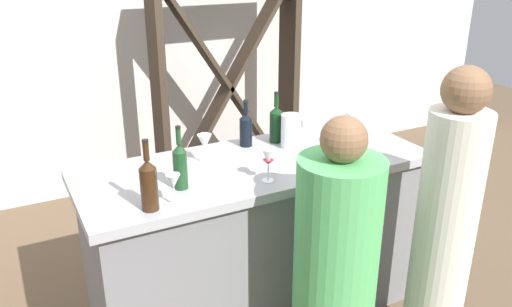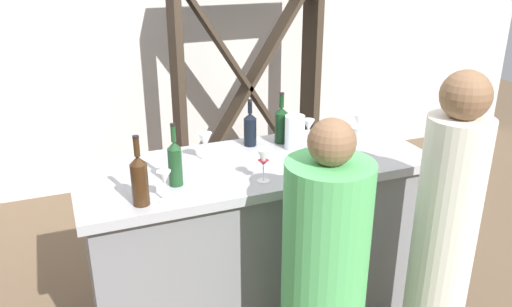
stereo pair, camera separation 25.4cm
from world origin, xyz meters
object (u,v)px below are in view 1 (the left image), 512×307
wine_bottle_second_right_dark_green (276,123)px  person_center_guest (445,230)px  wine_rack (228,87)px  wine_glass_near_center (268,159)px  wine_glass_far_left (205,143)px  wine_glass_far_right (349,117)px  wine_glass_near_right (351,131)px  water_pitcher (291,131)px  wine_bottle_leftmost_amber_brown (149,184)px  wine_bottle_second_left_olive_green (180,165)px  person_left_guest (335,275)px  wine_glass_far_center (303,124)px  wine_glass_near_left (173,183)px  wine_bottle_center_near_black (246,129)px

wine_bottle_second_right_dark_green → person_center_guest: 1.11m
wine_rack → wine_glass_near_center: (-0.64, -1.89, 0.15)m
wine_glass_far_left → wine_glass_far_right: (1.00, 0.06, -0.03)m
wine_glass_near_right → water_pitcher: size_ratio=0.76×
wine_rack → wine_bottle_leftmost_amber_brown: size_ratio=5.77×
wine_rack → wine_bottle_second_right_dark_green: bearing=-103.1°
wine_glass_far_left → wine_glass_near_right: bearing=-12.7°
wine_bottle_second_left_olive_green → wine_glass_near_right: bearing=2.5°
wine_glass_far_right → person_center_guest: 0.96m
person_left_guest → wine_bottle_second_left_olive_green: bearing=48.2°
wine_glass_near_center → water_pitcher: size_ratio=0.87×
wine_bottle_second_left_olive_green → water_pitcher: size_ratio=1.62×
wine_bottle_leftmost_amber_brown → person_center_guest: person_center_guest is taller
wine_glass_far_center → wine_glass_near_left: bearing=-155.4°
wine_rack → wine_glass_far_right: 1.49m
wine_bottle_second_left_olive_green → wine_glass_near_right: size_ratio=2.11×
wine_glass_near_left → wine_rack: bearing=59.4°
wine_rack → water_pitcher: 1.57m
wine_glass_near_right → person_center_guest: bearing=-79.3°
wine_bottle_second_right_dark_green → wine_glass_near_center: wine_bottle_second_right_dark_green is taller
water_pitcher → wine_bottle_leftmost_amber_brown: bearing=-158.4°
wine_glass_far_left → person_left_guest: size_ratio=0.11×
wine_glass_near_center → person_center_guest: 0.96m
person_left_guest → wine_rack: bearing=-9.3°
wine_rack → wine_glass_near_left: (-1.14, -1.93, 0.15)m
wine_glass_far_left → wine_bottle_center_near_black: bearing=23.9°
wine_bottle_second_right_dark_green → wine_glass_near_right: (0.32, -0.30, -0.01)m
wine_bottle_second_right_dark_green → wine_bottle_leftmost_amber_brown: bearing=-151.8°
wine_bottle_center_near_black → person_left_guest: size_ratio=0.19×
wine_glass_near_left → water_pitcher: bearing=24.7°
person_left_guest → wine_glass_near_center: bearing=20.5°
wine_glass_near_right → wine_rack: bearing=89.8°
wine_glass_near_right → wine_glass_far_left: wine_glass_far_left is taller
wine_glass_far_right → person_left_guest: size_ratio=0.09×
wine_glass_far_left → person_left_guest: 0.96m
wine_bottle_center_near_black → wine_glass_near_right: 0.61m
wine_rack → wine_glass_far_right: (0.17, -1.47, 0.13)m
wine_bottle_second_left_olive_green → person_center_guest: person_center_guest is taller
water_pitcher → wine_bottle_center_near_black: bearing=147.8°
wine_rack → wine_glass_far_right: bearing=-83.5°
wine_glass_far_right → wine_bottle_leftmost_amber_brown: bearing=-162.7°
wine_bottle_second_left_olive_green → wine_rack: bearing=59.3°
wine_glass_far_center → wine_bottle_center_near_black: bearing=165.1°
wine_bottle_leftmost_amber_brown → wine_glass_far_right: (1.42, 0.44, -0.03)m
wine_bottle_center_near_black → person_left_guest: (0.01, -0.91, -0.45)m
wine_glass_near_center → person_center_guest: (0.76, -0.48, -0.35)m
person_left_guest → wine_bottle_center_near_black: bearing=3.7°
wine_glass_near_center → wine_glass_far_right: bearing=27.4°
wine_bottle_leftmost_amber_brown → wine_glass_far_right: 1.49m
wine_bottle_second_right_dark_green → wine_glass_near_left: wine_bottle_second_right_dark_green is taller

